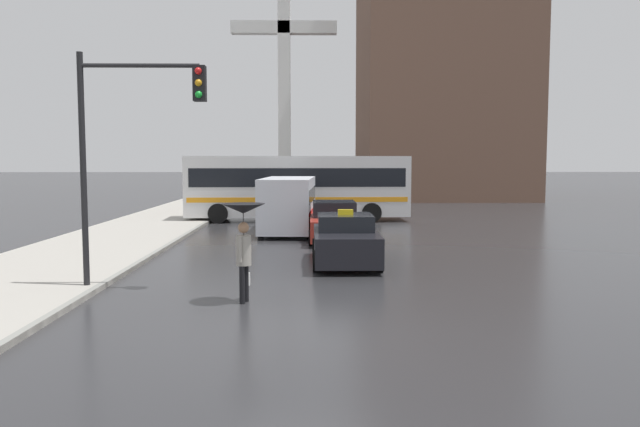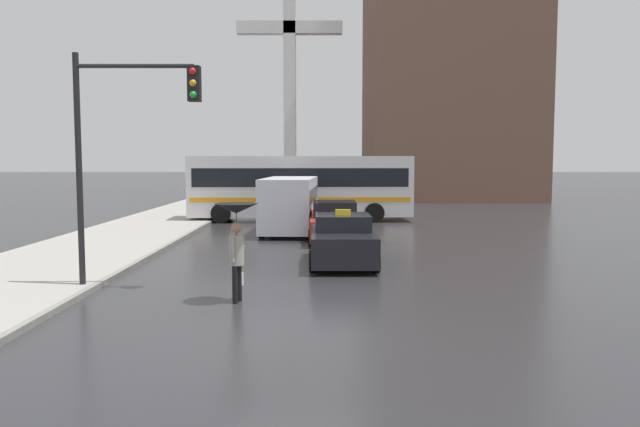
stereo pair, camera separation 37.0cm
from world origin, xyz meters
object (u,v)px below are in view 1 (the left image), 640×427
(sedan_red, at_px, (334,223))
(traffic_light, at_px, (132,128))
(ambulance_van, at_px, (288,202))
(city_bus, at_px, (297,185))
(taxi, at_px, (345,241))
(monument_cross, at_px, (284,65))
(pedestrian_with_umbrella, at_px, (244,227))

(sedan_red, bearing_deg, traffic_light, 60.88)
(ambulance_van, relative_size, city_bus, 0.51)
(taxi, xyz_separation_m, traffic_light, (-5.09, -3.59, 3.09))
(sedan_red, xyz_separation_m, city_bus, (-1.52, 7.85, 1.11))
(city_bus, bearing_deg, sedan_red, -171.49)
(city_bus, xyz_separation_m, traffic_light, (-3.44, -16.77, 1.97))
(monument_cross, bearing_deg, ambulance_van, -87.31)
(ambulance_van, bearing_deg, monument_cross, -84.31)
(city_bus, relative_size, pedestrian_with_umbrella, 5.24)
(sedan_red, bearing_deg, ambulance_van, -55.31)
(sedan_red, bearing_deg, taxi, 91.29)
(ambulance_van, xyz_separation_m, monument_cross, (-1.01, 21.43, 8.84))
(taxi, relative_size, ambulance_van, 0.72)
(ambulance_van, bearing_deg, taxi, 106.64)
(sedan_red, distance_m, ambulance_van, 3.23)
(pedestrian_with_umbrella, xyz_separation_m, traffic_light, (-2.65, 1.30, 2.15))
(taxi, relative_size, traffic_light, 0.74)
(ambulance_van, bearing_deg, sedan_red, 127.69)
(pedestrian_with_umbrella, bearing_deg, monument_cross, 15.79)
(sedan_red, distance_m, city_bus, 8.08)
(ambulance_van, distance_m, monument_cross, 23.20)
(traffic_light, xyz_separation_m, monument_cross, (2.16, 32.95, 6.35))
(city_bus, xyz_separation_m, monument_cross, (-1.29, 16.18, 8.32))
(taxi, distance_m, monument_cross, 30.98)
(traffic_light, relative_size, monument_cross, 0.31)
(city_bus, distance_m, monument_cross, 18.24)
(ambulance_van, height_order, city_bus, city_bus)
(sedan_red, distance_m, monument_cross, 25.97)
(taxi, relative_size, sedan_red, 0.91)
(city_bus, height_order, traffic_light, traffic_light)
(sedan_red, relative_size, city_bus, 0.40)
(sedan_red, relative_size, traffic_light, 0.81)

